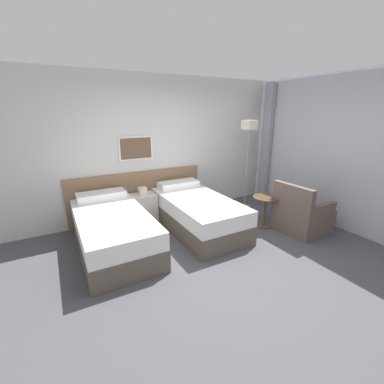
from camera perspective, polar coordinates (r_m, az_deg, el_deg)
The scene contains 9 objects.
ground_plane at distance 3.86m, azimuth 5.78°, elevation -14.42°, with size 16.00×16.00×0.00m, color #47474C.
wall_headboard at distance 5.16m, azimuth -7.40°, elevation 9.14°, with size 10.00×0.10×2.70m.
wall_window at distance 5.20m, azimuth 31.30°, elevation 7.28°, with size 0.21×4.55×2.70m.
bed_near_door at distance 4.14m, azimuth -17.14°, elevation -8.14°, with size 1.00×1.99×0.71m.
bed_near_window at distance 4.61m, azimuth 1.07°, elevation -4.63°, with size 1.00×1.99×0.71m.
nightstand at distance 4.98m, azimuth -10.70°, elevation -3.44°, with size 0.46×0.39×0.69m.
floor_lamp at distance 5.52m, azimuth 12.51°, elevation 12.16°, with size 0.24×0.24×1.87m.
side_table at distance 4.85m, azimuth 15.94°, elevation -2.96°, with size 0.46×0.46×0.57m.
armchair at distance 4.91m, azimuth 23.03°, elevation -4.88°, with size 0.77×0.79×0.88m.
Camera 1 is at (-1.91, -2.67, 2.03)m, focal length 24.00 mm.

